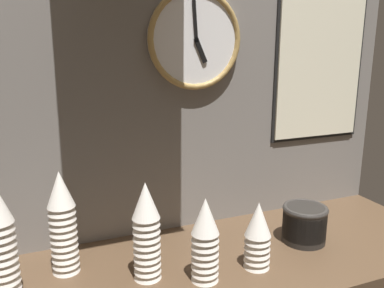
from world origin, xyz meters
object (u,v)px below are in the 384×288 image
Objects in this scene: cup_stack_center at (205,240)px; cup_stack_center_right at (258,235)px; wall_clock at (195,40)px; cup_stack_far_left at (0,246)px; cup_stack_left at (63,223)px; bowl_stack_right at (304,223)px; cup_stack_center_left at (146,231)px; menu_board at (320,66)px.

cup_stack_center is 0.17m from cup_stack_center_right.
cup_stack_center is 0.76× the size of wall_clock.
cup_stack_far_left is at bearing 170.01° from cup_stack_center.
cup_stack_left is 2.06× the size of bowl_stack_right.
cup_stack_center_left is 0.88× the size of cup_stack_far_left.
menu_board is at bearing 36.50° from cup_stack_center_right.
wall_clock is (0.11, 0.33, 0.54)m from cup_stack_center.
wall_clock is at bearing 140.45° from bowl_stack_right.
cup_stack_center is 0.83m from menu_board.
wall_clock reaches higher than cup_stack_center_left.
cup_stack_center_left is 0.93× the size of cup_stack_left.
cup_stack_far_left is at bearing 176.99° from cup_stack_center_left.
cup_stack_left is 1.07m from menu_board.
cup_stack_center is at bearing -9.99° from cup_stack_far_left.
cup_stack_center_left is 0.63m from wall_clock.
wall_clock reaches higher than bowl_stack_right.
bowl_stack_right is at bearing 1.53° from cup_stack_center_left.
cup_stack_center_right is 0.33m from cup_stack_center_left.
cup_stack_center_left is at bearing -29.86° from cup_stack_left.
bowl_stack_right is at bearing -131.18° from menu_board.
menu_board is at bearing 12.32° from cup_stack_far_left.
cup_stack_center is at bearing -167.92° from bowl_stack_right.
cup_stack_center_right is at bearing 1.39° from cup_stack_center.
cup_stack_far_left is (-0.51, 0.09, 0.04)m from cup_stack_center.
cup_stack_center_right is 0.73m from menu_board.
cup_stack_center is 0.75× the size of cup_stack_far_left.
cup_stack_center is 1.20× the size of cup_stack_center_right.
wall_clock is at bearing -179.02° from menu_board.
cup_stack_center_right is at bearing -11.95° from cup_stack_center_left.
cup_stack_far_left reaches higher than bowl_stack_right.
cup_stack_left is 0.54× the size of menu_board.
cup_stack_far_left is 1.01× the size of wall_clock.
cup_stack_left reaches higher than cup_stack_center_left.
cup_stack_center_right is 0.72× the size of cup_stack_center_left.
cup_stack_far_left is at bearing 172.80° from cup_stack_center_right.
cup_stack_left is 0.77m from bowl_stack_right.
menu_board is at bearing 19.18° from cup_stack_center_left.
menu_board reaches higher than cup_stack_center_left.
cup_stack_center is 0.41m from cup_stack_left.
cup_stack_center is 0.44× the size of menu_board.
cup_stack_far_left is 1.23m from menu_board.
cup_stack_left is at bearing -163.53° from wall_clock.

